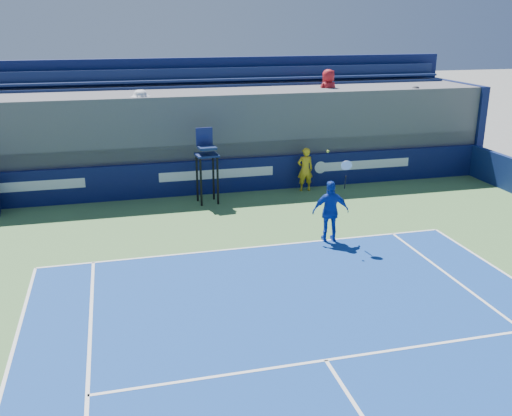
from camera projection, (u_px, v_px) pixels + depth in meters
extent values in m
imported|color=gold|center=(305.00, 169.00, 20.06)|extent=(0.58, 0.40, 1.56)
cube|color=white|center=(252.00, 247.00, 15.24)|extent=(10.97, 0.07, 0.00)
cube|color=white|center=(326.00, 360.00, 10.19)|extent=(8.23, 0.07, 0.00)
cube|color=#0C1244|center=(217.00, 177.00, 19.85)|extent=(20.40, 0.20, 1.20)
cube|color=white|center=(34.00, 186.00, 18.32)|extent=(3.20, 0.01, 0.32)
cube|color=white|center=(217.00, 174.00, 19.72)|extent=(4.00, 0.01, 0.32)
cube|color=white|center=(364.00, 165.00, 21.00)|extent=(3.60, 0.01, 0.32)
cylinder|color=white|center=(320.00, 167.00, 20.60)|extent=(0.44, 0.01, 0.44)
cylinder|color=black|center=(201.00, 183.00, 18.40)|extent=(0.08, 0.08, 1.60)
cylinder|color=black|center=(218.00, 181.00, 18.57)|extent=(0.08, 0.08, 1.60)
cylinder|color=black|center=(197.00, 178.00, 18.91)|extent=(0.08, 0.08, 1.60)
cylinder|color=black|center=(213.00, 177.00, 19.08)|extent=(0.08, 0.08, 1.60)
cube|color=#0E1947|center=(207.00, 155.00, 18.48)|extent=(0.75, 0.75, 0.06)
cube|color=#132048|center=(207.00, 148.00, 18.31)|extent=(0.58, 0.49, 0.08)
cube|color=#161C53|center=(204.00, 137.00, 18.54)|extent=(0.55, 0.10, 0.60)
imported|color=#153AAD|center=(331.00, 211.00, 15.45)|extent=(1.05, 0.57, 1.70)
cylinder|color=black|center=(345.00, 182.00, 15.13)|extent=(0.07, 0.16, 0.39)
torus|color=silver|center=(347.00, 165.00, 14.92)|extent=(0.31, 0.18, 0.29)
cylinder|color=white|center=(347.00, 165.00, 14.92)|extent=(0.26, 0.14, 0.24)
sphere|color=#C5D62F|center=(328.00, 151.00, 14.82)|extent=(0.07, 0.07, 0.07)
cube|color=#4A4A4F|center=(207.00, 136.00, 21.26)|extent=(20.40, 3.60, 3.38)
cube|color=#4A4A4F|center=(213.00, 149.00, 20.08)|extent=(20.40, 0.90, 0.55)
cube|color=#14224D|center=(213.00, 136.00, 19.84)|extent=(20.00, 0.45, 0.08)
cube|color=#14224D|center=(212.00, 129.00, 20.01)|extent=(20.00, 0.06, 0.45)
cube|color=#4A4A4F|center=(209.00, 129.00, 20.74)|extent=(20.40, 0.90, 0.55)
cube|color=#14224D|center=(209.00, 116.00, 20.50)|extent=(20.00, 0.45, 0.08)
cube|color=#14224D|center=(207.00, 110.00, 20.66)|extent=(20.00, 0.06, 0.45)
cube|color=#4A4A4F|center=(204.00, 110.00, 21.39)|extent=(20.40, 0.90, 0.55)
cube|color=#14224D|center=(204.00, 98.00, 21.15)|extent=(20.00, 0.45, 0.08)
cube|color=#14224D|center=(203.00, 91.00, 21.32)|extent=(20.00, 0.06, 0.45)
cube|color=#4A4A4F|center=(200.00, 92.00, 22.05)|extent=(20.40, 0.90, 0.55)
cube|color=#14224D|center=(200.00, 80.00, 21.81)|extent=(20.00, 0.45, 0.08)
cube|color=#14224D|center=(199.00, 74.00, 21.97)|extent=(20.00, 0.06, 0.45)
cube|color=#0C1647|center=(198.00, 114.00, 22.89)|extent=(20.80, 0.30, 4.40)
cube|color=#0C1647|center=(453.00, 123.00, 23.67)|extent=(0.30, 3.90, 3.40)
imported|color=silver|center=(142.00, 117.00, 19.09)|extent=(1.27, 0.84, 1.83)
imported|color=#17807D|center=(272.00, 116.00, 20.19)|extent=(0.98, 0.61, 1.56)
imported|color=#AC181E|center=(328.00, 93.00, 21.39)|extent=(0.97, 0.77, 1.74)
imported|color=black|center=(413.00, 109.00, 21.46)|extent=(0.65, 0.45, 1.68)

